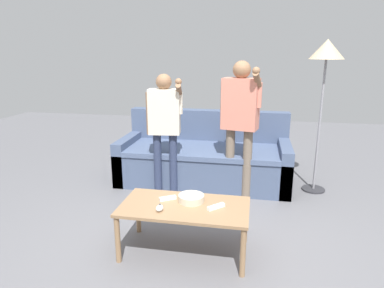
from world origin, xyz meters
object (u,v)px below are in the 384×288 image
object	(u,v)px
game_remote_nunchuk	(160,208)
game_remote_wand_far	(168,198)
couch	(204,158)
floor_lamp	(326,59)
player_left	(165,121)
snack_bowl	(191,198)
coffee_table	(185,211)
player_right	(240,114)
game_remote_wand_near	(216,207)

from	to	relation	value
game_remote_nunchuk	game_remote_wand_far	size ratio (longest dim) A/B	0.61
couch	floor_lamp	xyz separation A→B (m)	(1.39, -0.10, 1.29)
player_left	game_remote_wand_far	world-z (taller)	player_left
floor_lamp	snack_bowl	bearing A→B (deg)	-129.29
floor_lamp	player_left	world-z (taller)	floor_lamp
coffee_table	player_right	size ratio (longest dim) A/B	0.68
couch	game_remote_wand_near	distance (m)	1.77
couch	player_left	bearing A→B (deg)	-125.62
coffee_table	player_left	distance (m)	1.38
snack_bowl	player_left	size ratio (longest dim) A/B	0.15
player_left	player_right	size ratio (longest dim) A/B	0.91
floor_lamp	coffee_table	bearing A→B (deg)	-128.68
snack_bowl	player_left	world-z (taller)	player_left
player_left	player_right	distance (m)	0.86
couch	game_remote_nunchuk	distance (m)	1.86
couch	snack_bowl	bearing A→B (deg)	-85.31
coffee_table	game_remote_wand_far	size ratio (longest dim) A/B	7.39
coffee_table	couch	bearing A→B (deg)	93.10
game_remote_wand_near	coffee_table	bearing A→B (deg)	178.35
coffee_table	game_remote_nunchuk	world-z (taller)	game_remote_nunchuk
floor_lamp	game_remote_wand_near	world-z (taller)	floor_lamp
coffee_table	floor_lamp	xyz separation A→B (m)	(1.30, 1.62, 1.21)
coffee_table	game_remote_wand_near	distance (m)	0.27
couch	coffee_table	distance (m)	1.73
snack_bowl	floor_lamp	xyz separation A→B (m)	(1.26, 1.54, 1.13)
player_right	floor_lamp	bearing A→B (deg)	22.54
coffee_table	game_remote_nunchuk	distance (m)	0.23
floor_lamp	player_right	bearing A→B (deg)	-157.46
coffee_table	snack_bowl	size ratio (longest dim) A/B	4.85
couch	player_left	xyz separation A→B (m)	(-0.39, -0.54, 0.60)
floor_lamp	player_right	xyz separation A→B (m)	(-0.92, -0.38, -0.60)
game_remote_wand_far	player_left	bearing A→B (deg)	106.04
snack_bowl	game_remote_nunchuk	size ratio (longest dim) A/B	2.50
coffee_table	floor_lamp	bearing A→B (deg)	51.32
snack_bowl	game_remote_wand_near	xyz separation A→B (m)	(0.22, -0.09, -0.01)
game_remote_nunchuk	game_remote_wand_near	world-z (taller)	game_remote_nunchuk
game_remote_nunchuk	player_left	xyz separation A→B (m)	(-0.30, 1.31, 0.45)
coffee_table	game_remote_wand_far	bearing A→B (deg)	154.15
player_left	game_remote_wand_far	size ratio (longest dim) A/B	9.92
coffee_table	game_remote_nunchuk	size ratio (longest dim) A/B	12.13
player_right	game_remote_wand_near	bearing A→B (deg)	-95.13
coffee_table	game_remote_wand_near	size ratio (longest dim) A/B	7.60
couch	floor_lamp	world-z (taller)	floor_lamp
player_right	game_remote_nunchuk	bearing A→B (deg)	-111.89
couch	game_remote_nunchuk	size ratio (longest dim) A/B	24.80
couch	game_remote_nunchuk	bearing A→B (deg)	-92.56
snack_bowl	game_remote_nunchuk	distance (m)	0.31
coffee_table	game_remote_wand_far	xyz separation A→B (m)	(-0.16, 0.08, 0.07)
game_remote_wand_near	game_remote_wand_far	size ratio (longest dim) A/B	0.97
player_left	game_remote_wand_far	xyz separation A→B (m)	(0.32, -1.10, -0.46)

